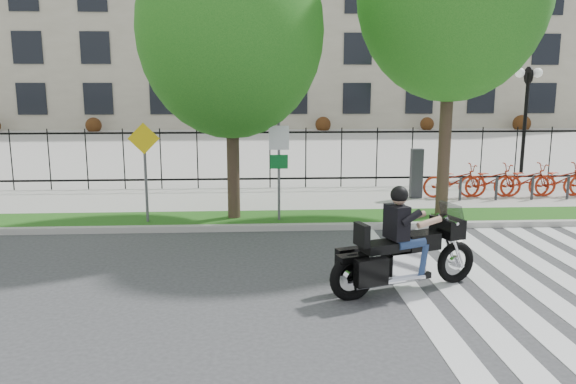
{
  "coord_description": "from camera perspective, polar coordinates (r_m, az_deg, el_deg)",
  "views": [
    {
      "loc": [
        -0.46,
        -9.36,
        3.54
      ],
      "look_at": [
        0.25,
        3.0,
        1.17
      ],
      "focal_mm": 35.0,
      "sensor_mm": 36.0,
      "label": 1
    }
  ],
  "objects": [
    {
      "name": "ground",
      "position": [
        10.02,
        -0.45,
        -9.88
      ],
      "size": [
        120.0,
        120.0,
        0.0
      ],
      "primitive_type": "plane",
      "color": "#373739",
      "rests_on": "ground"
    },
    {
      "name": "curb",
      "position": [
        13.91,
        -1.29,
        -3.61
      ],
      "size": [
        60.0,
        0.2,
        0.15
      ],
      "primitive_type": "cube",
      "color": "#A8A69E",
      "rests_on": "ground"
    },
    {
      "name": "grass_verge",
      "position": [
        14.73,
        -1.4,
        -2.79
      ],
      "size": [
        60.0,
        1.5,
        0.15
      ],
      "primitive_type": "cube",
      "color": "#225A16",
      "rests_on": "ground"
    },
    {
      "name": "sidewalk",
      "position": [
        17.17,
        -1.68,
        -0.83
      ],
      "size": [
        60.0,
        3.5,
        0.15
      ],
      "primitive_type": "cube",
      "color": "#ACA9A1",
      "rests_on": "ground"
    },
    {
      "name": "plaza",
      "position": [
        34.54,
        -2.51,
        5.01
      ],
      "size": [
        80.0,
        34.0,
        0.1
      ],
      "primitive_type": "cube",
      "color": "#ACA9A1",
      "rests_on": "ground"
    },
    {
      "name": "crosswalk_stripes",
      "position": [
        11.31,
        25.06,
        -8.44
      ],
      "size": [
        5.7,
        8.0,
        0.01
      ],
      "primitive_type": null,
      "color": "silver",
      "rests_on": "ground"
    },
    {
      "name": "iron_fence",
      "position": [
        18.72,
        -1.85,
        3.48
      ],
      "size": [
        30.0,
        0.06,
        2.0
      ],
      "primitive_type": null,
      "color": "black",
      "rests_on": "sidewalk"
    },
    {
      "name": "office_building",
      "position": [
        54.66,
        -2.91,
        17.56
      ],
      "size": [
        60.0,
        21.9,
        20.15
      ],
      "color": "#9F9680",
      "rests_on": "ground"
    },
    {
      "name": "lamp_post_right",
      "position": [
        23.78,
        23.12,
        9.16
      ],
      "size": [
        1.06,
        0.7,
        4.25
      ],
      "color": "black",
      "rests_on": "ground"
    },
    {
      "name": "street_tree_1",
      "position": [
        14.38,
        -5.83,
        15.98
      ],
      "size": [
        4.61,
        4.61,
        7.36
      ],
      "color": "#37261E",
      "rests_on": "grass_verge"
    },
    {
      "name": "bike_share_station",
      "position": [
        18.94,
        24.26,
        1.14
      ],
      "size": [
        7.86,
        0.88,
        1.5
      ],
      "color": "#2D2D33",
      "rests_on": "sidewalk"
    },
    {
      "name": "sign_pole_regulatory",
      "position": [
        14.06,
        -0.93,
        3.47
      ],
      "size": [
        0.5,
        0.09,
        2.5
      ],
      "color": "#59595B",
      "rests_on": "grass_verge"
    },
    {
      "name": "sign_pole_warning",
      "position": [
        14.32,
        -14.35,
        3.27
      ],
      "size": [
        0.78,
        0.09,
        2.49
      ],
      "color": "#59595B",
      "rests_on": "grass_verge"
    },
    {
      "name": "motorcycle_rider",
      "position": [
        9.94,
        11.83,
        -5.72
      ],
      "size": [
        2.81,
        1.41,
        2.26
      ],
      "color": "black",
      "rests_on": "ground"
    }
  ]
}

